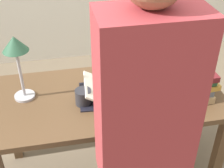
# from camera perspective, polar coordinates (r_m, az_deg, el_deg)

# --- Properties ---
(reading_desk) EXTENTS (1.42, 0.70, 0.72)m
(reading_desk) POSITION_cam_1_polar(r_m,az_deg,el_deg) (1.98, -0.84, -4.26)
(reading_desk) COLOR brown
(reading_desk) RESTS_ON ground_plane
(open_book) EXTENTS (0.46, 0.33, 0.10)m
(open_book) POSITION_cam_1_polar(r_m,az_deg,el_deg) (1.90, 0.60, -1.30)
(open_book) COLOR black
(open_book) RESTS_ON reading_desk
(book_stack_tall) EXTENTS (0.24, 0.30, 0.18)m
(book_stack_tall) POSITION_cam_1_polar(r_m,az_deg,el_deg) (1.95, 14.58, 0.73)
(book_stack_tall) COLOR tan
(book_stack_tall) RESTS_ON reading_desk
(book_standing_upright) EXTENTS (0.05, 0.14, 0.27)m
(book_standing_upright) POSITION_cam_1_polar(r_m,az_deg,el_deg) (1.86, 9.02, 1.27)
(book_standing_upright) COLOR brown
(book_standing_upright) RESTS_ON reading_desk
(reading_lamp) EXTENTS (0.15, 0.15, 0.41)m
(reading_lamp) POSITION_cam_1_polar(r_m,az_deg,el_deg) (1.81, -17.14, 5.71)
(reading_lamp) COLOR #ADADB2
(reading_lamp) RESTS_ON reading_desk
(coffee_mug) EXTENTS (0.10, 0.13, 0.09)m
(coffee_mug) POSITION_cam_1_polar(r_m,az_deg,el_deg) (1.83, -5.27, -2.34)
(coffee_mug) COLOR #28282D
(coffee_mug) RESTS_ON reading_desk
(pencil) EXTENTS (0.05, 0.15, 0.01)m
(pencil) POSITION_cam_1_polar(r_m,az_deg,el_deg) (1.78, 2.31, -5.21)
(pencil) COLOR gold
(pencil) RESTS_ON reading_desk
(person_reader) EXTENTS (0.36, 0.21, 1.71)m
(person_reader) POSITION_cam_1_polar(r_m,az_deg,el_deg) (1.35, 5.44, -14.50)
(person_reader) COLOR #2D3342
(person_reader) RESTS_ON ground_plane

